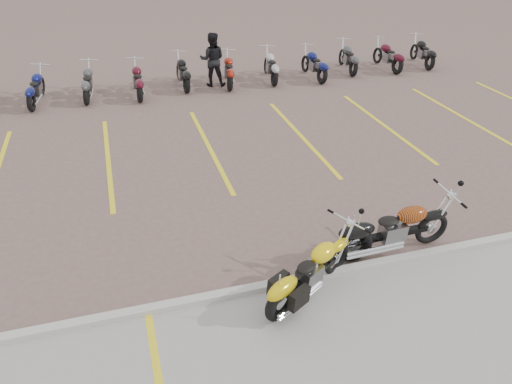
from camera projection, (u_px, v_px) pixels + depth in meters
ground at (249, 225)px, 10.41m from camera, size 100.00×100.00×0.00m
curb at (280, 283)px, 8.72m from camera, size 60.00×0.18×0.12m
parking_stripes at (209, 147)px, 13.72m from camera, size 38.00×5.50×0.01m
yellow_cruiser at (307, 275)px, 8.32m from camera, size 1.97×1.24×0.91m
flame_cruiser at (391, 231)px, 9.36m from camera, size 2.39×0.36×0.98m
person_b at (212, 59)px, 17.92m from camera, size 1.08×0.94×1.90m
bg_bike_row at (182, 73)px, 17.82m from camera, size 20.58×2.04×1.10m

